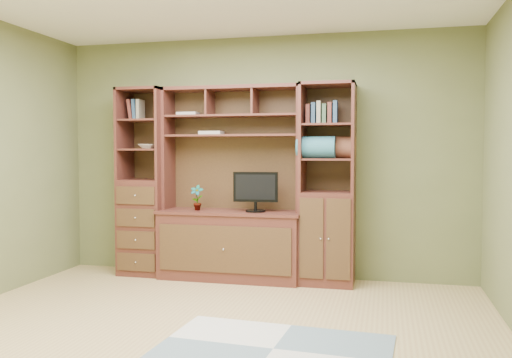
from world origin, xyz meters
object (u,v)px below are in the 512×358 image
(right_tower, at_px, (328,184))
(monitor, at_px, (256,184))
(center_hutch, at_px, (230,183))
(left_tower, at_px, (145,182))

(right_tower, relative_size, monitor, 3.58)
(monitor, bearing_deg, right_tower, 1.19)
(right_tower, bearing_deg, center_hutch, -177.77)
(right_tower, bearing_deg, left_tower, 180.00)
(center_hutch, relative_size, right_tower, 1.00)
(left_tower, xyz_separation_m, right_tower, (2.02, 0.00, 0.00))
(monitor, bearing_deg, left_tower, 172.06)
(center_hutch, distance_m, right_tower, 1.03)
(center_hutch, bearing_deg, left_tower, 177.71)
(left_tower, relative_size, monitor, 3.58)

